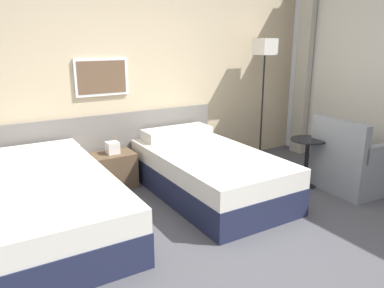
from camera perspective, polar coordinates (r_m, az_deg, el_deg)
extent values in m
plane|color=#47474C|center=(3.39, 9.16, -15.41)|extent=(16.00, 16.00, 0.00)
cube|color=#C6B28E|center=(4.83, -7.70, 10.96)|extent=(10.00, 0.06, 2.70)
cube|color=slate|center=(4.77, -12.92, -0.66)|extent=(2.99, 0.04, 0.86)
cube|color=white|center=(4.61, -13.61, 9.88)|extent=(0.64, 0.03, 0.44)
cube|color=brown|center=(4.59, -13.54, 9.87)|extent=(0.58, 0.01, 0.38)
cube|color=#A8A393|center=(5.99, 16.62, 11.07)|extent=(0.10, 0.24, 2.64)
cube|color=#1E233D|center=(3.74, -20.30, -10.46)|extent=(1.10, 1.98, 0.30)
cube|color=silver|center=(3.64, -20.68, -6.87)|extent=(1.09, 1.96, 0.20)
cube|color=silver|center=(4.31, -22.84, -1.31)|extent=(0.88, 0.34, 0.13)
cube|color=#1E233D|center=(4.34, 2.64, -5.79)|extent=(1.10, 1.98, 0.30)
cube|color=silver|center=(4.25, 2.69, -2.62)|extent=(1.09, 1.96, 0.20)
cube|color=silver|center=(4.83, -2.31, 1.70)|extent=(0.88, 0.34, 0.13)
cube|color=brown|center=(4.62, -11.81, -3.93)|extent=(0.49, 0.36, 0.43)
cube|color=silver|center=(4.53, -12.00, -0.55)|extent=(0.14, 0.14, 0.14)
cylinder|color=black|center=(5.71, 10.24, -2.17)|extent=(0.24, 0.24, 0.02)
cylinder|color=black|center=(5.53, 10.63, 5.39)|extent=(0.02, 0.02, 1.51)
cube|color=silver|center=(5.45, 11.10, 14.37)|extent=(0.25, 0.25, 0.22)
cylinder|color=black|center=(4.83, 16.75, -5.98)|extent=(0.27, 0.27, 0.01)
cylinder|color=black|center=(4.74, 17.02, -2.76)|extent=(0.05, 0.05, 0.56)
cylinder|color=black|center=(4.66, 17.30, 0.61)|extent=(0.41, 0.41, 0.02)
cube|color=gray|center=(4.92, 23.88, -3.61)|extent=(0.88, 0.78, 0.45)
cube|color=gray|center=(4.52, 21.55, 0.78)|extent=(0.14, 0.74, 0.42)
cube|color=gray|center=(5.03, 21.41, 0.81)|extent=(0.72, 0.13, 0.18)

